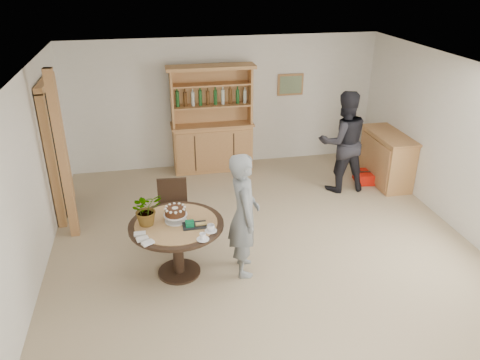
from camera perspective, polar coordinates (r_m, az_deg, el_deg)
The scene contains 17 objects.
ground at distance 6.59m, azimuth 3.56°, elevation -9.54°, with size 7.00×7.00×0.00m, color tan.
room_shell at distance 5.79m, azimuth 4.02°, elevation 4.82°, with size 6.04×7.04×2.52m.
doorway at distance 7.82m, azimuth -21.58°, elevation 3.63°, with size 0.13×1.10×2.18m.
pine_post at distance 6.99m, azimuth -20.80°, elevation 2.55°, with size 0.12×0.12×2.50m, color #B3804B.
hutch at distance 9.07m, azimuth -3.40°, elevation 5.43°, with size 1.62×0.54×2.04m.
sideboard at distance 8.97m, azimuth 17.46°, elevation 2.57°, with size 0.54×1.26×0.94m.
dining_table at distance 6.03m, azimuth -7.70°, elevation -6.47°, with size 1.20×1.20×0.76m.
dining_chair at distance 6.79m, azimuth -8.16°, elevation -3.35°, with size 0.45×0.45×0.95m.
birthday_cake at distance 5.94m, azimuth -7.90°, elevation -3.93°, with size 0.30×0.30×0.20m.
flower_vase at distance 5.89m, azimuth -11.34°, elevation -3.48°, with size 0.38×0.33×0.42m, color #3F7233.
gift_tray at distance 5.85m, azimuth -5.61°, elevation -5.40°, with size 0.30×0.20×0.08m.
coffee_cup_a at distance 5.72m, azimuth -3.59°, elevation -5.89°, with size 0.15×0.15×0.09m.
coffee_cup_b at distance 5.57m, azimuth -4.56°, elevation -6.93°, with size 0.15×0.15×0.08m.
napkins at distance 5.68m, azimuth -11.71°, elevation -6.99°, with size 0.24×0.33×0.03m.
teen_boy at distance 5.93m, azimuth 0.48°, elevation -4.28°, with size 0.61×0.40×1.67m, color slate.
adult_person at distance 8.32m, azimuth 12.44°, elevation 4.57°, with size 0.87×0.68×1.80m, color black.
red_suitcase at distance 9.04m, azimuth 15.72°, elevation 0.38°, with size 0.65×0.49×0.21m.
Camera 1 is at (-1.47, -5.22, 3.75)m, focal length 35.00 mm.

